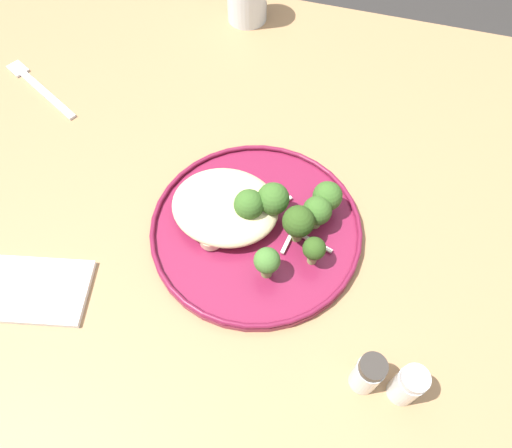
# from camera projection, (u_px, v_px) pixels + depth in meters

# --- Properties ---
(ground) EXTENTS (6.00, 6.00, 0.00)m
(ground) POSITION_uv_depth(u_px,v_px,m) (277.00, 363.00, 1.30)
(ground) COLOR #2D2B28
(wooden_dining_table) EXTENTS (1.40, 1.00, 0.74)m
(wooden_dining_table) POSITION_uv_depth(u_px,v_px,m) (292.00, 246.00, 0.74)
(wooden_dining_table) COLOR #9E754C
(wooden_dining_table) RESTS_ON ground
(dinner_plate) EXTENTS (0.29, 0.29, 0.02)m
(dinner_plate) POSITION_uv_depth(u_px,v_px,m) (256.00, 228.00, 0.65)
(dinner_plate) COLOR maroon
(dinner_plate) RESTS_ON wooden_dining_table
(noodle_bed) EXTENTS (0.15, 0.13, 0.04)m
(noodle_bed) POSITION_uv_depth(u_px,v_px,m) (225.00, 207.00, 0.65)
(noodle_bed) COLOR beige
(noodle_bed) RESTS_ON dinner_plate
(seared_scallop_front_small) EXTENTS (0.03, 0.03, 0.02)m
(seared_scallop_front_small) POSITION_uv_depth(u_px,v_px,m) (262.00, 205.00, 0.66)
(seared_scallop_front_small) COLOR beige
(seared_scallop_front_small) RESTS_ON dinner_plate
(seared_scallop_left_edge) EXTENTS (0.02, 0.02, 0.02)m
(seared_scallop_left_edge) POSITION_uv_depth(u_px,v_px,m) (195.00, 222.00, 0.64)
(seared_scallop_left_edge) COLOR #E5C689
(seared_scallop_left_edge) RESTS_ON dinner_plate
(seared_scallop_half_hidden) EXTENTS (0.03, 0.03, 0.01)m
(seared_scallop_half_hidden) POSITION_uv_depth(u_px,v_px,m) (211.00, 238.00, 0.63)
(seared_scallop_half_hidden) COLOR beige
(seared_scallop_half_hidden) RESTS_ON dinner_plate
(seared_scallop_center_golden) EXTENTS (0.03, 0.03, 0.02)m
(seared_scallop_center_golden) POSITION_uv_depth(u_px,v_px,m) (235.00, 214.00, 0.65)
(seared_scallop_center_golden) COLOR #DBB77A
(seared_scallop_center_golden) RESTS_ON dinner_plate
(broccoli_floret_right_tilted) EXTENTS (0.03, 0.03, 0.05)m
(broccoli_floret_right_tilted) POSITION_uv_depth(u_px,v_px,m) (314.00, 249.00, 0.60)
(broccoli_floret_right_tilted) COLOR #89A356
(broccoli_floret_right_tilted) RESTS_ON dinner_plate
(broccoli_floret_beside_noodles) EXTENTS (0.03, 0.03, 0.05)m
(broccoli_floret_beside_noodles) POSITION_uv_depth(u_px,v_px,m) (267.00, 262.00, 0.59)
(broccoli_floret_beside_noodles) COLOR #7A994C
(broccoli_floret_beside_noodles) RESTS_ON dinner_plate
(broccoli_floret_small_sprig) EXTENTS (0.04, 0.04, 0.05)m
(broccoli_floret_small_sprig) POSITION_uv_depth(u_px,v_px,m) (327.00, 196.00, 0.64)
(broccoli_floret_small_sprig) COLOR #89A356
(broccoli_floret_small_sprig) RESTS_ON dinner_plate
(broccoli_floret_front_edge) EXTENTS (0.04, 0.04, 0.05)m
(broccoli_floret_front_edge) POSITION_uv_depth(u_px,v_px,m) (317.00, 211.00, 0.63)
(broccoli_floret_front_edge) COLOR #89A356
(broccoli_floret_front_edge) RESTS_ON dinner_plate
(broccoli_floret_tall_stalk) EXTENTS (0.04, 0.04, 0.06)m
(broccoli_floret_tall_stalk) POSITION_uv_depth(u_px,v_px,m) (298.00, 222.00, 0.61)
(broccoli_floret_tall_stalk) COLOR #7A994C
(broccoli_floret_tall_stalk) RESTS_ON dinner_plate
(broccoli_floret_near_rim) EXTENTS (0.04, 0.04, 0.06)m
(broccoli_floret_near_rim) POSITION_uv_depth(u_px,v_px,m) (273.00, 199.00, 0.63)
(broccoli_floret_near_rim) COLOR #89A356
(broccoli_floret_near_rim) RESTS_ON dinner_plate
(broccoli_floret_split_head) EXTENTS (0.04, 0.04, 0.06)m
(broccoli_floret_split_head) POSITION_uv_depth(u_px,v_px,m) (249.00, 205.00, 0.62)
(broccoli_floret_split_head) COLOR #7A994C
(broccoli_floret_split_head) RESTS_ON dinner_plate
(onion_sliver_short_strip) EXTENTS (0.05, 0.02, 0.00)m
(onion_sliver_short_strip) POSITION_uv_depth(u_px,v_px,m) (315.00, 242.00, 0.63)
(onion_sliver_short_strip) COLOR silver
(onion_sliver_short_strip) RESTS_ON dinner_plate
(onion_sliver_long_sliver) EXTENTS (0.04, 0.05, 0.00)m
(onion_sliver_long_sliver) POSITION_uv_depth(u_px,v_px,m) (274.00, 210.00, 0.66)
(onion_sliver_long_sliver) COLOR silver
(onion_sliver_long_sliver) RESTS_ON dinner_plate
(onion_sliver_pale_crescent) EXTENTS (0.04, 0.04, 0.00)m
(onion_sliver_pale_crescent) POSITION_uv_depth(u_px,v_px,m) (306.00, 207.00, 0.66)
(onion_sliver_pale_crescent) COLOR silver
(onion_sliver_pale_crescent) RESTS_ON dinner_plate
(onion_sliver_curled_piece) EXTENTS (0.01, 0.05, 0.00)m
(onion_sliver_curled_piece) POSITION_uv_depth(u_px,v_px,m) (286.00, 237.00, 0.64)
(onion_sliver_curled_piece) COLOR silver
(onion_sliver_curled_piece) RESTS_ON dinner_plate
(dinner_fork) EXTENTS (0.17, 0.10, 0.00)m
(dinner_fork) POSITION_uv_depth(u_px,v_px,m) (39.00, 87.00, 0.81)
(dinner_fork) COLOR silver
(dinner_fork) RESTS_ON wooden_dining_table
(folded_napkin) EXTENTS (0.17, 0.12, 0.01)m
(folded_napkin) POSITION_uv_depth(u_px,v_px,m) (30.00, 290.00, 0.61)
(folded_napkin) COLOR white
(folded_napkin) RESTS_ON wooden_dining_table
(salt_shaker) EXTENTS (0.03, 0.03, 0.07)m
(salt_shaker) POSITION_uv_depth(u_px,v_px,m) (408.00, 385.00, 0.52)
(salt_shaker) COLOR white
(salt_shaker) RESTS_ON wooden_dining_table
(pepper_shaker) EXTENTS (0.03, 0.03, 0.07)m
(pepper_shaker) POSITION_uv_depth(u_px,v_px,m) (368.00, 374.00, 0.53)
(pepper_shaker) COLOR white
(pepper_shaker) RESTS_ON wooden_dining_table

